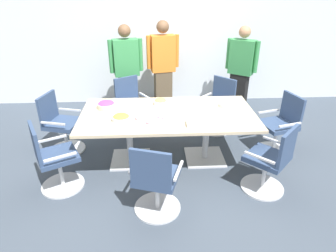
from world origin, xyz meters
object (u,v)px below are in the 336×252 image
Objects in this scene: office_chair_4 at (156,183)px; snack_bowl_candy_mix at (106,105)px; plate_stack at (227,105)px; office_chair_0 at (218,108)px; office_chair_3 at (54,161)px; office_chair_5 at (271,163)px; office_chair_2 at (61,126)px; office_chair_6 at (280,128)px; person_standing_2 at (241,70)px; conference_table at (168,121)px; snack_bowl_cookies at (160,102)px; office_chair_1 at (132,107)px; donut_platter at (150,118)px; person_standing_0 at (127,71)px; napkin_pile at (193,123)px; snack_bowl_chips_yellow at (121,118)px; person_standing_1 at (163,67)px.

office_chair_4 reaches higher than snack_bowl_candy_mix.
plate_stack is (1.06, 1.27, 0.37)m from office_chair_4.
office_chair_0 is at bearing 86.43° from plate_stack.
office_chair_5 is (2.65, -0.19, 0.00)m from office_chair_3.
office_chair_6 is (3.30, -0.22, 0.00)m from office_chair_2.
person_standing_2 is 6.42× the size of snack_bowl_candy_mix.
office_chair_2 is 1.00× the size of office_chair_6.
conference_table is 0.90m from plate_stack.
office_chair_2 is at bearing 178.02° from snack_bowl_cookies.
office_chair_5 is at bearing 119.12° from person_standing_2.
conference_table is 1.13m from office_chair_4.
office_chair_5 is at bearing 30.53° from office_chair_4.
office_chair_1 is 1.30m from donut_platter.
person_standing_0 is at bearing 82.63° from office_chair_5.
snack_bowl_candy_mix is at bearing 178.46° from plate_stack.
office_chair_5 is at bearing -70.26° from plate_stack.
napkin_pile is (1.91, -0.74, 0.38)m from office_chair_2.
snack_bowl_chips_yellow is (-1.53, -1.13, 0.39)m from office_chair_0.
office_chair_6 is (0.78, -0.79, 0.00)m from office_chair_0.
napkin_pile is at bearing 94.53° from office_chair_6.
conference_table is 15.00× the size of napkin_pile.
plate_stack is (1.74, -0.05, -0.02)m from snack_bowl_candy_mix.
conference_table is at bearing 100.51° from person_standing_0.
snack_bowl_cookies is 0.50m from donut_platter.
person_standing_2 is 2.05m from snack_bowl_cookies.
office_chair_1 is 0.95m from snack_bowl_candy_mix.
office_chair_1 is 1.00× the size of office_chair_6.
office_chair_1 is (-1.49, 0.11, 0.00)m from office_chair_0.
conference_table is at bearing 79.31° from person_standing_1.
office_chair_1 is at bearing 87.01° from person_standing_0.
office_chair_1 and office_chair_3 have the same top height.
person_standing_0 is at bearing 137.28° from plate_stack.
office_chair_1 is 1.00× the size of office_chair_4.
snack_bowl_candy_mix is at bearing 69.39° from person_standing_0.
donut_platter is (-1.94, -0.30, 0.36)m from office_chair_6.
office_chair_1 is 1.72m from plate_stack.
person_standing_2 is (2.04, 0.61, 0.46)m from office_chair_1.
snack_bowl_chips_yellow is 0.94m from napkin_pile.
conference_table is 2.64× the size of office_chair_1.
plate_stack is 1.41× the size of napkin_pile.
conference_table is at bearing 101.51° from office_chair_5.
conference_table is at bearing -168.38° from plate_stack.
office_chair_4 is 1.00× the size of office_chair_6.
snack_bowl_cookies is at bearing 43.75° from snack_bowl_chips_yellow.
snack_bowl_candy_mix is (-0.20, -1.37, -0.09)m from person_standing_0.
person_standing_0 is (-0.47, 2.69, 0.48)m from office_chair_4.
snack_bowl_candy_mix is at bearing 66.37° from person_standing_2.
office_chair_3 is 2.36m from person_standing_0.
office_chair_6 reaches higher than napkin_pile.
person_standing_1 is 2.15m from napkin_pile.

